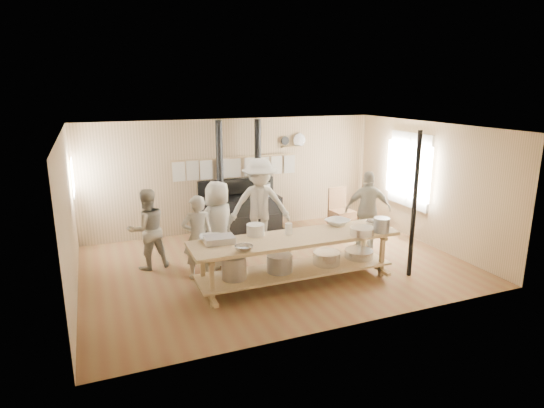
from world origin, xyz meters
The scene contains 24 objects.
ground centered at (0.00, 0.00, 0.00)m, with size 7.00×7.00×0.00m, color brown.
room_shell centered at (0.00, 0.00, 1.62)m, with size 7.00×7.00×7.00m.
window_right centered at (3.47, 0.60, 1.50)m, with size 0.09×1.50×1.65m.
left_opening centered at (-3.45, 2.00, 1.60)m, with size 0.00×0.90×0.90m.
stove centered at (-0.01, 2.12, 0.52)m, with size 1.90×0.75×2.60m.
towel_rail centered at (0.00, 2.40, 1.55)m, with size 3.00×0.04×0.47m.
back_wall_shelf centered at (1.46, 2.43, 2.00)m, with size 0.63×0.14×0.32m.
prep_table centered at (-0.01, -0.90, 0.52)m, with size 3.60×0.90×0.85m.
support_post centered at (2.05, -1.35, 1.30)m, with size 0.08×0.08×2.60m, color black.
cook_far_left centered at (-1.48, -0.01, 0.75)m, with size 0.55×0.36×1.51m, color #ADA999.
cook_left centered at (-2.24, 0.76, 0.76)m, with size 0.74×0.57×1.51m, color #ADA999.
cook_center centered at (-1.01, 0.36, 0.82)m, with size 0.80×0.52×1.64m, color #ADA999.
cook_right centered at (2.18, 0.23, 0.81)m, with size 0.95×0.40×1.63m, color #ADA999.
cook_by_window centered at (0.02, 0.89, 0.96)m, with size 1.24×0.71×1.92m, color #ADA999.
chair centered at (2.21, 1.34, 0.30)m, with size 0.52×0.52×1.03m.
bowl_white_a centered at (-1.39, -0.57, 0.89)m, with size 0.36×0.36×0.09m, color white.
bowl_steel_a centered at (-1.04, -1.23, 0.89)m, with size 0.29×0.29×0.09m, color silver.
bowl_white_b centered at (0.99, -0.57, 0.90)m, with size 0.42×0.42×0.10m, color white.
bowl_steel_b centered at (1.55, -0.95, 0.90)m, with size 0.35×0.35×0.11m, color silver.
roasting_pan centered at (-1.28, -0.72, 0.90)m, with size 0.48×0.32×0.11m, color #B2B2B7.
mixing_bowl_large centered at (1.09, -1.23, 0.92)m, with size 0.41×0.41×0.13m, color silver.
bucket_galv centered at (1.48, -1.23, 0.98)m, with size 0.28×0.28×0.26m, color gray.
deep_bowl_enamel centered at (-0.61, -0.57, 0.95)m, with size 0.31×0.31×0.19m, color white.
pitcher centered at (-0.06, -0.74, 0.95)m, with size 0.12×0.12×0.19m, color white.
Camera 1 is at (-3.10, -7.49, 3.31)m, focal length 30.00 mm.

